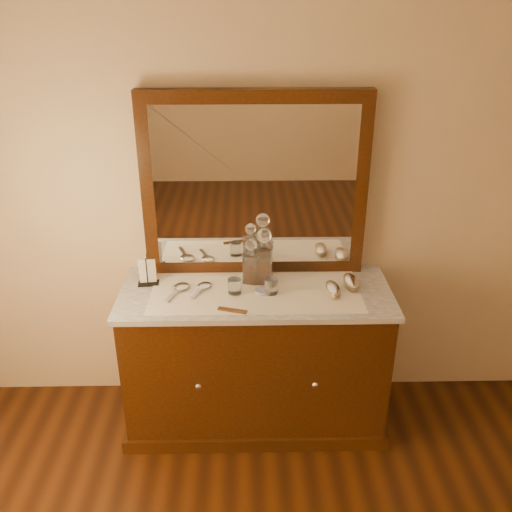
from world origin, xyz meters
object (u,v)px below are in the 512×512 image
Objects in this scene: mirror_frame at (255,186)px; hand_mirror_outer at (179,289)px; brush_far at (351,282)px; brush_near at (333,289)px; napkin_rack at (148,273)px; pin_dish at (263,291)px; comb at (232,310)px; decanter_left at (251,266)px; hand_mirror_inner at (203,287)px; decanter_right at (264,262)px; dresser_cabinet at (256,359)px.

hand_mirror_outer is (-0.40, -0.24, -0.49)m from mirror_frame.
brush_near is at bearing -144.41° from brush_far.
mirror_frame is 5.47× the size of hand_mirror_outer.
napkin_rack is 1.09m from brush_far.
brush_far is 0.80× the size of hand_mirror_outer.
pin_dish is 0.48× the size of napkin_rack.
napkin_rack is 0.20m from hand_mirror_outer.
mirror_frame reaches higher than comb.
brush_far is (0.53, -0.06, -0.07)m from decanter_left.
mirror_frame is 0.43m from decanter_left.
pin_dish is 0.32m from hand_mirror_inner.
brush_far is at bearing -7.35° from decanter_right.
dresser_cabinet is at bearing -90.00° from mirror_frame.
dresser_cabinet is at bearing 77.65° from comb.
dresser_cabinet is 0.69m from brush_far.
mirror_frame is at bearing 81.44° from decanter_left.
decanter_left is 0.54m from brush_far.
hand_mirror_inner is (-0.32, 0.05, 0.00)m from pin_dish.
brush_near is (0.40, -0.04, 0.47)m from dresser_cabinet.
dresser_cabinet is 4.50× the size of decanter_right.
mirror_frame reaches higher than pin_dish.
mirror_frame is 0.61m from hand_mirror_inner.
napkin_rack is (-0.46, 0.30, 0.06)m from comb.
mirror_frame is 4.77× the size of decanter_left.
brush_far is (0.11, 0.08, 0.00)m from brush_near.
hand_mirror_inner is at bearing -164.35° from decanter_left.
mirror_frame is 6.84× the size of brush_far.
brush_far reaches higher than hand_mirror_inner.
hand_mirror_inner is (0.30, -0.06, -0.06)m from napkin_rack.
napkin_rack is at bearing 167.91° from hand_mirror_inner.
napkin_rack is 0.54× the size of decanter_right.
hand_mirror_inner is at bearing 175.44° from dresser_cabinet.
napkin_rack reaches higher than comb.
napkin_rack is at bearing 171.51° from dresser_cabinet.
brush_near reaches higher than hand_mirror_outer.
pin_dish is 0.42× the size of hand_mirror_inner.
mirror_frame is at bearing 90.00° from dresser_cabinet.
hand_mirror_inner reaches higher than dresser_cabinet.
decanter_left reaches higher than hand_mirror_inner.
dresser_cabinet is 0.55m from decanter_left.
decanter_right is (0.05, -0.15, -0.38)m from mirror_frame.
decanter_right is at bearing 12.37° from hand_mirror_inner.
brush_far is 0.92m from hand_mirror_outer.
dresser_cabinet is 0.61m from hand_mirror_outer.
decanter_left is (-0.02, 0.09, 0.54)m from dresser_cabinet.
hand_mirror_outer reaches higher than pin_dish.
brush_near is 0.87× the size of hand_mirror_inner.
decanter_left is 0.40m from hand_mirror_outer.
dresser_cabinet is 5.56× the size of decanter_left.
napkin_rack reaches higher than dresser_cabinet.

